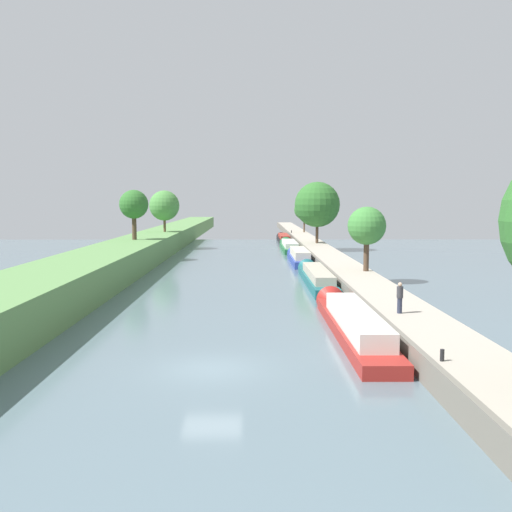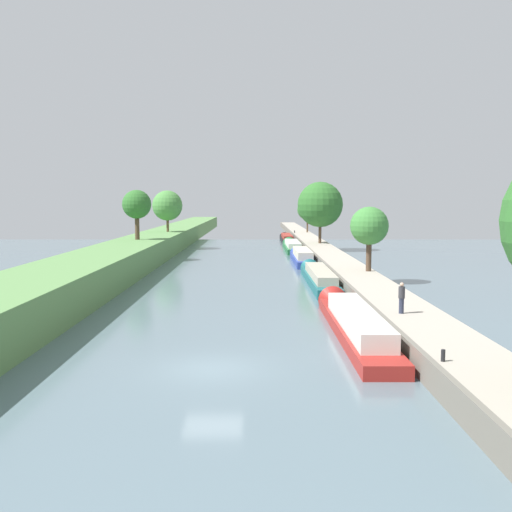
{
  "view_description": "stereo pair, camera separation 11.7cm",
  "coord_description": "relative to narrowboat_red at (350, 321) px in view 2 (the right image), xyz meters",
  "views": [
    {
      "loc": [
        1.7,
        -23.93,
        7.13
      ],
      "look_at": [
        2.11,
        39.07,
        1.0
      ],
      "focal_mm": 40.84,
      "sensor_mm": 36.0,
      "label": 1
    },
    {
      "loc": [
        1.82,
        -23.93,
        7.13
      ],
      "look_at": [
        2.11,
        39.07,
        1.0
      ],
      "focal_mm": 40.84,
      "sensor_mm": 36.0,
      "label": 2
    }
  ],
  "objects": [
    {
      "name": "mooring_bollard_far",
      "position": [
        1.8,
        74.81,
        0.7
      ],
      "size": [
        0.16,
        0.16,
        0.45
      ],
      "color": "black",
      "rests_on": "right_towpath"
    },
    {
      "name": "stone_quay",
      "position": [
        1.37,
        -6.7,
        -0.05
      ],
      "size": [
        0.25,
        260.0,
        1.14
      ],
      "color": "#6B665B",
      "rests_on": "ground_plane"
    },
    {
      "name": "narrowboat_blue",
      "position": [
        -0.0,
        35.22,
        0.03
      ],
      "size": [
        1.96,
        13.94,
        2.17
      ],
      "color": "#283D93",
      "rests_on": "ground_plane"
    },
    {
      "name": "narrowboat_green",
      "position": [
        -0.09,
        51.62,
        -0.07
      ],
      "size": [
        2.11,
        15.7,
        2.02
      ],
      "color": "#1E6033",
      "rests_on": "ground_plane"
    },
    {
      "name": "tree_rightbank_far",
      "position": [
        4.29,
        76.92,
        4.63
      ],
      "size": [
        3.74,
        3.74,
        6.04
      ],
      "color": "brown",
      "rests_on": "right_towpath"
    },
    {
      "name": "tree_rightbank_midnear",
      "position": [
        4.31,
        18.2,
        4.27
      ],
      "size": [
        3.22,
        3.22,
        5.45
      ],
      "color": "#4C3828",
      "rests_on": "right_towpath"
    },
    {
      "name": "right_towpath",
      "position": [
        3.23,
        -6.7,
        -0.07
      ],
      "size": [
        3.45,
        260.0,
        1.09
      ],
      "color": "#A89E8E",
      "rests_on": "ground_plane"
    },
    {
      "name": "narrowboat_red",
      "position": [
        0.0,
        0.0,
        0.0
      ],
      "size": [
        2.03,
        16.86,
        2.17
      ],
      "color": "maroon",
      "rests_on": "ground_plane"
    },
    {
      "name": "tree_leftbank_downstream",
      "position": [
        -17.78,
        52.13,
        5.64
      ],
      "size": [
        4.28,
        4.28,
        5.87
      ],
      "color": "brown",
      "rests_on": "left_grassy_bank"
    },
    {
      "name": "tree_rightbank_midfar",
      "position": [
        3.65,
        49.77,
        5.81
      ],
      "size": [
        6.24,
        6.24,
        8.47
      ],
      "color": "#4C3828",
      "rests_on": "right_towpath"
    },
    {
      "name": "ground_plane",
      "position": [
        -7.02,
        -6.7,
        -0.62
      ],
      "size": [
        160.0,
        160.0,
        0.0
      ],
      "primitive_type": "plane",
      "color": "slate"
    },
    {
      "name": "narrowboat_black",
      "position": [
        -0.04,
        67.28,
        -0.06
      ],
      "size": [
        1.8,
        15.94,
        1.84
      ],
      "color": "black",
      "rests_on": "ground_plane"
    },
    {
      "name": "person_walking",
      "position": [
        2.53,
        -0.14,
        1.35
      ],
      "size": [
        0.34,
        0.34,
        1.66
      ],
      "color": "#282D42",
      "rests_on": "right_towpath"
    },
    {
      "name": "tree_leftbank_upstream",
      "position": [
        -18.84,
        36.03,
        5.91
      ],
      "size": [
        3.3,
        3.3,
        5.69
      ],
      "color": "#4C3828",
      "rests_on": "left_grassy_bank"
    },
    {
      "name": "narrowboat_teal",
      "position": [
        0.12,
        18.46,
        -0.04
      ],
      "size": [
        1.91,
        16.56,
        1.95
      ],
      "color": "#195B60",
      "rests_on": "ground_plane"
    },
    {
      "name": "mooring_bollard_near",
      "position": [
        1.8,
        -9.35,
        0.7
      ],
      "size": [
        0.16,
        0.16,
        0.45
      ],
      "color": "black",
      "rests_on": "right_towpath"
    }
  ]
}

